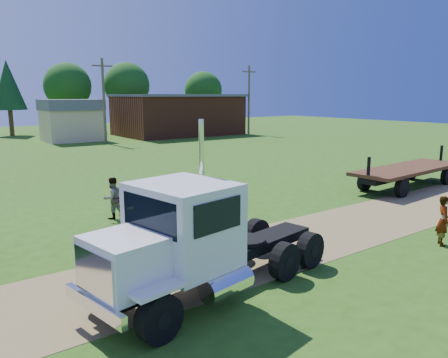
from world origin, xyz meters
TOP-DOWN VIEW (x-y plane):
  - ground at (0.00, 0.00)m, footprint 140.00×140.00m
  - dirt_track at (0.00, 0.00)m, footprint 120.00×4.20m
  - white_semi_tractor at (-6.19, -1.67)m, footprint 7.73×3.66m
  - orange_pickup at (-0.97, 7.06)m, footprint 5.62×3.87m
  - flatbed_trailer at (11.20, 2.82)m, footprint 8.38×2.95m
  - spectator_a at (3.19, -3.37)m, footprint 0.76×0.75m
  - spectator_b at (-4.79, 6.68)m, footprint 0.98×0.84m
  - brick_building at (18.00, 40.00)m, footprint 15.40×10.40m
  - tan_shed at (4.00, 40.00)m, footprint 6.20×5.40m
  - utility_poles at (6.00, 35.00)m, footprint 42.20×0.28m
  - tree_row at (-0.31, 50.67)m, footprint 57.18×11.34m

SIDE VIEW (x-z plane):
  - ground at x=0.00m, z-range 0.00..0.00m
  - dirt_track at x=0.00m, z-range 0.00..0.01m
  - orange_pickup at x=-0.97m, z-range 0.00..1.43m
  - spectator_a at x=3.19m, z-range 0.00..1.76m
  - spectator_b at x=-4.79m, z-range 0.00..1.78m
  - flatbed_trailer at x=11.20m, z-range -0.15..1.96m
  - white_semi_tractor at x=-6.19m, z-range -0.72..3.84m
  - tan_shed at x=4.00m, z-range 0.07..4.77m
  - brick_building at x=18.00m, z-range 0.01..5.31m
  - utility_poles at x=6.00m, z-range 0.21..9.21m
  - tree_row at x=-0.31m, z-range 1.26..12.26m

